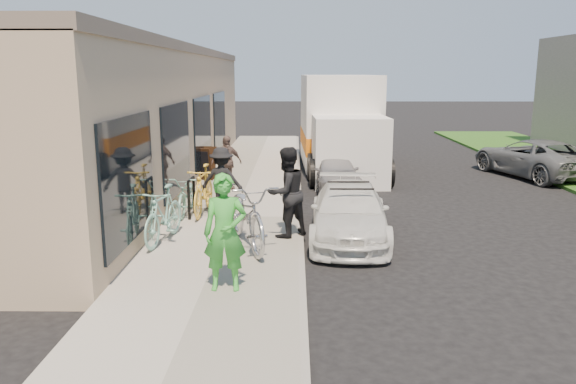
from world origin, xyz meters
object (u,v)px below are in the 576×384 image
object	(u,v)px
sedan_white	(349,213)
cruiser_bike_a	(163,215)
moving_truck	(340,129)
man_standing	(286,192)
sedan_silver	(334,172)
woman_rider	(225,233)
bystander_a	(222,180)
tandem_bike	(247,214)
bystander_b	(226,163)
sandwich_board	(204,163)
cruiser_bike_c	(203,190)
bike_rack	(191,193)
far_car_gray	(533,158)
cruiser_bike_b	(187,194)

from	to	relation	value
sedan_white	cruiser_bike_a	bearing A→B (deg)	-164.29
moving_truck	man_standing	bearing A→B (deg)	-102.98
sedan_silver	woman_rider	xyz separation A→B (m)	(-2.23, -8.22, 0.51)
bystander_a	tandem_bike	bearing A→B (deg)	114.69
woman_rider	bystander_b	bearing A→B (deg)	94.53
sandwich_board	cruiser_bike_c	size ratio (longest dim) A/B	0.53
sedan_white	bystander_a	bearing A→B (deg)	155.08
sedan_silver	woman_rider	world-z (taller)	woman_rider
man_standing	cruiser_bike_c	bearing A→B (deg)	-82.42
bystander_a	bystander_b	size ratio (longest dim) A/B	1.02
cruiser_bike_c	bike_rack	bearing A→B (deg)	-129.42
sedan_silver	moving_truck	distance (m)	3.74
tandem_bike	cruiser_bike_a	size ratio (longest dim) A/B	1.32
far_car_gray	bystander_b	world-z (taller)	bystander_b
far_car_gray	cruiser_bike_c	bearing A→B (deg)	13.36
sedan_white	sandwich_board	bearing A→B (deg)	128.37
woman_rider	bystander_a	xyz separation A→B (m)	(-0.67, 4.81, -0.12)
sandwich_board	cruiser_bike_b	size ratio (longest dim) A/B	0.58
sedan_silver	far_car_gray	distance (m)	7.24
moving_truck	bystander_a	world-z (taller)	moving_truck
tandem_bike	moving_truck	bearing A→B (deg)	56.54
cruiser_bike_b	sandwich_board	bearing A→B (deg)	93.98
tandem_bike	woman_rider	distance (m)	2.22
sedan_silver	bystander_a	world-z (taller)	bystander_a
man_standing	bystander_a	xyz separation A→B (m)	(-1.56, 1.92, -0.13)
cruiser_bike_b	bystander_b	size ratio (longest dim) A/B	1.14
sandwich_board	sedan_white	bearing A→B (deg)	-41.17
far_car_gray	bystander_a	world-z (taller)	bystander_a
man_standing	bystander_a	world-z (taller)	man_standing
cruiser_bike_b	far_car_gray	bearing A→B (deg)	29.08
sedan_white	tandem_bike	distance (m)	2.30
sedan_white	far_car_gray	bearing A→B (deg)	51.01
cruiser_bike_b	cruiser_bike_a	bearing A→B (deg)	-90.50
sedan_silver	bystander_a	bearing A→B (deg)	-136.36
bystander_b	man_standing	bearing A→B (deg)	-95.61
cruiser_bike_a	bystander_b	size ratio (longest dim) A/B	1.19
cruiser_bike_b	bystander_b	distance (m)	2.93
tandem_bike	woman_rider	bearing A→B (deg)	-112.74
bike_rack	woman_rider	world-z (taller)	woman_rider
far_car_gray	cruiser_bike_a	world-z (taller)	far_car_gray
bystander_a	sedan_white	bearing A→B (deg)	158.28
sedan_white	man_standing	distance (m)	1.44
bystander_a	cruiser_bike_c	bearing A→B (deg)	19.42
bike_rack	tandem_bike	world-z (taller)	tandem_bike
sedan_silver	tandem_bike	bearing A→B (deg)	-115.02
cruiser_bike_c	tandem_bike	bearing A→B (deg)	-60.36
moving_truck	man_standing	size ratio (longest dim) A/B	3.75
bike_rack	man_standing	distance (m)	2.75
cruiser_bike_c	bystander_a	world-z (taller)	bystander_a
woman_rider	bystander_b	xyz separation A→B (m)	(-0.90, 7.61, -0.13)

